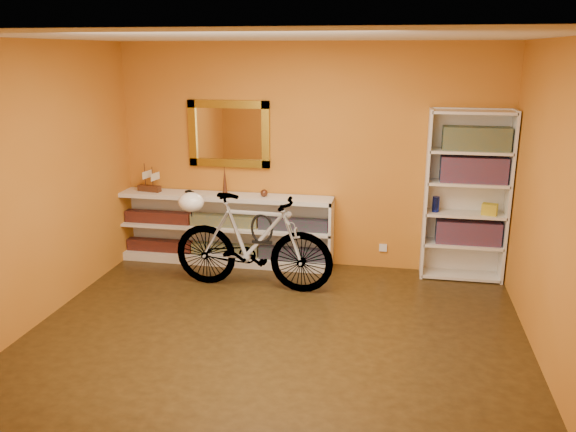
% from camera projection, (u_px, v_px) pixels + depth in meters
% --- Properties ---
extents(floor, '(4.50, 4.00, 0.01)m').
position_uv_depth(floor, '(273.00, 339.00, 5.27)').
color(floor, black).
rests_on(floor, ground).
extents(ceiling, '(4.50, 4.00, 0.01)m').
position_uv_depth(ceiling, '(271.00, 36.00, 4.56)').
color(ceiling, silver).
rests_on(ceiling, ground).
extents(back_wall, '(4.50, 0.01, 2.60)m').
position_uv_depth(back_wall, '(309.00, 157.00, 6.81)').
color(back_wall, '#B9691B').
rests_on(back_wall, ground).
extents(left_wall, '(0.01, 4.00, 2.60)m').
position_uv_depth(left_wall, '(30.00, 187.00, 5.32)').
color(left_wall, '#B9691B').
rests_on(left_wall, ground).
extents(right_wall, '(0.01, 4.00, 2.60)m').
position_uv_depth(right_wall, '(558.00, 212.00, 4.51)').
color(right_wall, '#B9691B').
rests_on(right_wall, ground).
extents(gilt_mirror, '(0.98, 0.06, 0.78)m').
position_uv_depth(gilt_mirror, '(229.00, 134.00, 6.87)').
color(gilt_mirror, olive).
rests_on(gilt_mirror, back_wall).
extents(wall_socket, '(0.09, 0.02, 0.09)m').
position_uv_depth(wall_socket, '(383.00, 248.00, 6.91)').
color(wall_socket, silver).
rests_on(wall_socket, back_wall).
extents(console_unit, '(2.60, 0.35, 0.85)m').
position_uv_depth(console_unit, '(225.00, 229.00, 7.04)').
color(console_unit, silver).
rests_on(console_unit, floor).
extents(cd_row_lower, '(2.50, 0.13, 0.14)m').
position_uv_depth(cd_row_lower, '(225.00, 249.00, 7.09)').
color(cd_row_lower, black).
rests_on(cd_row_lower, console_unit).
extents(cd_row_upper, '(2.50, 0.13, 0.14)m').
position_uv_depth(cd_row_upper, '(224.00, 221.00, 6.99)').
color(cd_row_upper, navy).
rests_on(cd_row_upper, console_unit).
extents(model_ship, '(0.30, 0.16, 0.34)m').
position_uv_depth(model_ship, '(149.00, 178.00, 7.05)').
color(model_ship, '#3E2011').
rests_on(model_ship, console_unit).
extents(toy_car, '(0.00, 0.00, 0.00)m').
position_uv_depth(toy_car, '(190.00, 193.00, 7.00)').
color(toy_car, black).
rests_on(toy_car, console_unit).
extents(bronze_ornament, '(0.06, 0.06, 0.35)m').
position_uv_depth(bronze_ornament, '(225.00, 180.00, 6.88)').
color(bronze_ornament, '#552E1D').
rests_on(bronze_ornament, console_unit).
extents(decorative_orb, '(0.09, 0.09, 0.09)m').
position_uv_depth(decorative_orb, '(264.00, 193.00, 6.83)').
color(decorative_orb, '#552E1D').
rests_on(decorative_orb, console_unit).
extents(bookcase, '(0.90, 0.30, 1.90)m').
position_uv_depth(bookcase, '(466.00, 196.00, 6.43)').
color(bookcase, silver).
rests_on(bookcase, floor).
extents(book_row_a, '(0.70, 0.22, 0.26)m').
position_uv_depth(book_row_a, '(468.00, 232.00, 6.53)').
color(book_row_a, maroon).
rests_on(book_row_a, bookcase).
extents(book_row_b, '(0.70, 0.22, 0.28)m').
position_uv_depth(book_row_b, '(473.00, 169.00, 6.33)').
color(book_row_b, maroon).
rests_on(book_row_b, bookcase).
extents(book_row_c, '(0.70, 0.22, 0.25)m').
position_uv_depth(book_row_c, '(476.00, 139.00, 6.24)').
color(book_row_c, '#1A4C5C').
rests_on(book_row_c, bookcase).
extents(travel_mug, '(0.08, 0.08, 0.17)m').
position_uv_depth(travel_mug, '(436.00, 204.00, 6.49)').
color(travel_mug, navy).
rests_on(travel_mug, bookcase).
extents(red_tin, '(0.15, 0.15, 0.17)m').
position_uv_depth(red_tin, '(452.00, 141.00, 6.33)').
color(red_tin, maroon).
rests_on(red_tin, bookcase).
extents(yellow_bag, '(0.18, 0.15, 0.12)m').
position_uv_depth(yellow_bag, '(490.00, 209.00, 6.38)').
color(yellow_bag, gold).
rests_on(yellow_bag, bookcase).
extents(bicycle, '(0.54, 1.80, 1.05)m').
position_uv_depth(bicycle, '(253.00, 242.00, 6.25)').
color(bicycle, silver).
rests_on(bicycle, floor).
extents(helmet, '(0.28, 0.27, 0.21)m').
position_uv_depth(helmet, '(191.00, 202.00, 6.29)').
color(helmet, white).
rests_on(helmet, bicycle).
extents(u_lock, '(0.24, 0.03, 0.24)m').
position_uv_depth(u_lock, '(262.00, 228.00, 6.18)').
color(u_lock, black).
rests_on(u_lock, bicycle).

